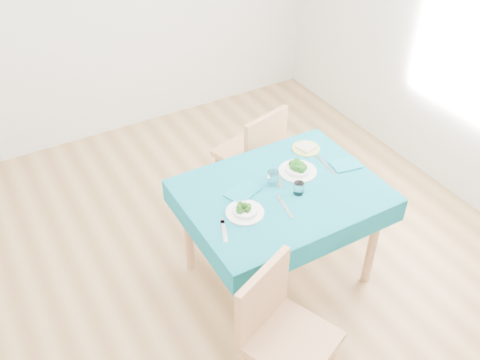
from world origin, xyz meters
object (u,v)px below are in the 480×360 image
bowl_far (298,167)px  bowl_near (245,209)px  chair_near (292,329)px  table (279,234)px  chair_far (248,143)px  side_plate (306,149)px

bowl_far → bowl_near: bearing=-160.7°
chair_near → bowl_far: bearing=32.2°
table → chair_far: (0.26, 0.85, 0.14)m
chair_near → chair_far: size_ratio=1.02×
chair_far → side_plate: size_ratio=5.44×
chair_far → bowl_near: (-0.57, -0.92, 0.27)m
chair_near → bowl_far: 1.08m
chair_near → bowl_far: chair_near is taller
bowl_far → table: bearing=-151.1°
bowl_near → side_plate: bowl_near is taller
chair_near → bowl_far: (0.61, 0.86, 0.26)m
side_plate → bowl_near: bearing=-152.8°
table → side_plate: 0.62m
chair_near → chair_far: bearing=44.7°
table → chair_near: 0.88m
chair_far → bowl_near: size_ratio=4.60×
bowl_near → side_plate: 0.78m
chair_near → side_plate: bearing=29.9°
side_plate → chair_far: bearing=102.7°
chair_near → bowl_near: (0.11, 0.68, 0.26)m
chair_far → bowl_near: 1.12m
chair_near → bowl_far: size_ratio=4.33×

